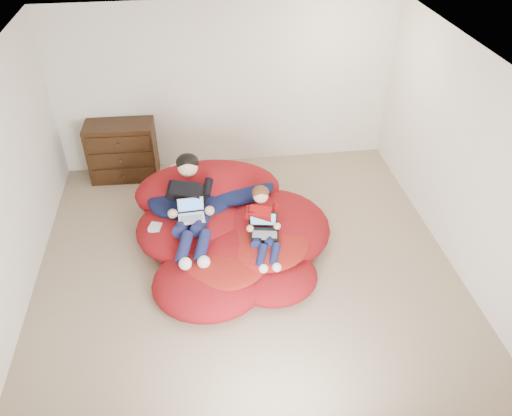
{
  "coord_description": "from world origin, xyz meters",
  "views": [
    {
      "loc": [
        -0.48,
        -4.42,
        4.23
      ],
      "look_at": [
        0.15,
        0.23,
        0.7
      ],
      "focal_mm": 35.0,
      "sensor_mm": 36.0,
      "label": 1
    }
  ],
  "objects_px": {
    "beanbag_pile": "(227,229)",
    "younger_boy": "(263,222)",
    "older_boy": "(190,201)",
    "laptop_white": "(191,212)",
    "dresser": "(123,151)",
    "laptop_black": "(264,227)"
  },
  "relations": [
    {
      "from": "dresser",
      "to": "younger_boy",
      "type": "xyz_separation_m",
      "value": [
        1.81,
        -2.15,
        0.16
      ]
    },
    {
      "from": "younger_boy",
      "to": "laptop_black",
      "type": "xyz_separation_m",
      "value": [
        0.0,
        -0.05,
        -0.04
      ]
    },
    {
      "from": "laptop_black",
      "to": "dresser",
      "type": "bearing_deg",
      "value": 129.3
    },
    {
      "from": "beanbag_pile",
      "to": "younger_boy",
      "type": "height_order",
      "value": "younger_boy"
    },
    {
      "from": "beanbag_pile",
      "to": "older_boy",
      "type": "height_order",
      "value": "older_boy"
    },
    {
      "from": "beanbag_pile",
      "to": "laptop_black",
      "type": "xyz_separation_m",
      "value": [
        0.41,
        -0.39,
        0.29
      ]
    },
    {
      "from": "dresser",
      "to": "laptop_black",
      "type": "relative_size",
      "value": 2.73
    },
    {
      "from": "dresser",
      "to": "laptop_white",
      "type": "height_order",
      "value": "dresser"
    },
    {
      "from": "older_boy",
      "to": "laptop_white",
      "type": "height_order",
      "value": "older_boy"
    },
    {
      "from": "younger_boy",
      "to": "laptop_black",
      "type": "distance_m",
      "value": 0.07
    },
    {
      "from": "older_boy",
      "to": "beanbag_pile",
      "type": "bearing_deg",
      "value": -2.6
    },
    {
      "from": "younger_boy",
      "to": "dresser",
      "type": "bearing_deg",
      "value": 129.97
    },
    {
      "from": "beanbag_pile",
      "to": "laptop_white",
      "type": "height_order",
      "value": "beanbag_pile"
    },
    {
      "from": "laptop_black",
      "to": "older_boy",
      "type": "bearing_deg",
      "value": 153.61
    },
    {
      "from": "older_boy",
      "to": "dresser",
      "type": "bearing_deg",
      "value": 118.56
    },
    {
      "from": "laptop_white",
      "to": "beanbag_pile",
      "type": "bearing_deg",
      "value": 12.84
    },
    {
      "from": "dresser",
      "to": "laptop_white",
      "type": "distance_m",
      "value": 2.15
    },
    {
      "from": "dresser",
      "to": "younger_boy",
      "type": "relative_size",
      "value": 1.09
    },
    {
      "from": "dresser",
      "to": "laptop_white",
      "type": "bearing_deg",
      "value": -62.92
    },
    {
      "from": "beanbag_pile",
      "to": "younger_boy",
      "type": "bearing_deg",
      "value": -39.96
    },
    {
      "from": "younger_boy",
      "to": "laptop_white",
      "type": "relative_size",
      "value": 2.9
    },
    {
      "from": "younger_boy",
      "to": "laptop_white",
      "type": "height_order",
      "value": "younger_boy"
    }
  ]
}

